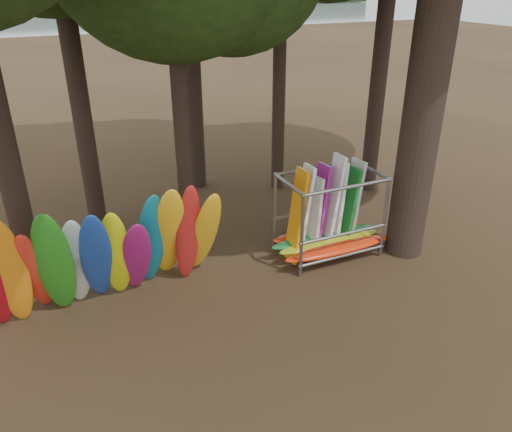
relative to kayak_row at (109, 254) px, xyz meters
name	(u,v)px	position (x,y,z in m)	size (l,w,h in m)	color
ground	(273,295)	(3.48, -1.21, -1.33)	(120.00, 120.00, 0.00)	#47331E
lake	(58,35)	(3.48, 58.79, -1.33)	(160.00, 160.00, 0.00)	gray
kayak_row	(109,254)	(0.00, 0.00, 0.00)	(5.45, 2.07, 3.02)	#B30E1A
storage_rack	(328,218)	(5.72, 0.01, -0.28)	(3.22, 1.59, 2.76)	gray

